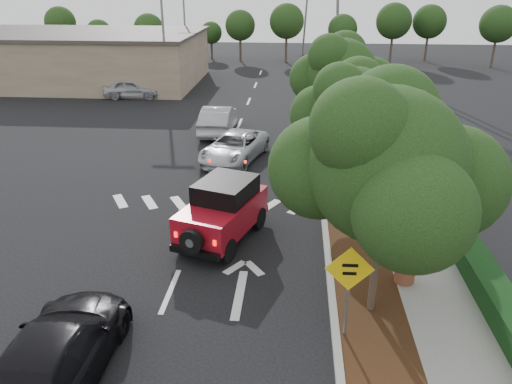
# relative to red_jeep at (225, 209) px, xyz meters

# --- Properties ---
(ground) EXTENTS (120.00, 120.00, 0.00)m
(ground) POSITION_rel_red_jeep_xyz_m (-1.14, -3.37, -1.05)
(ground) COLOR black
(ground) RESTS_ON ground
(curb) EXTENTS (0.20, 70.00, 0.15)m
(curb) POSITION_rel_red_jeep_xyz_m (3.46, 8.63, -0.98)
(curb) COLOR #9E9B93
(curb) RESTS_ON ground
(planting_strip) EXTENTS (1.80, 70.00, 0.12)m
(planting_strip) POSITION_rel_red_jeep_xyz_m (4.46, 8.63, -0.99)
(planting_strip) COLOR black
(planting_strip) RESTS_ON ground
(sidewalk) EXTENTS (2.00, 70.00, 0.12)m
(sidewalk) POSITION_rel_red_jeep_xyz_m (6.36, 8.63, -0.99)
(sidewalk) COLOR gray
(sidewalk) RESTS_ON ground
(hedge) EXTENTS (0.80, 70.00, 0.80)m
(hedge) POSITION_rel_red_jeep_xyz_m (7.76, 8.63, -0.65)
(hedge) COLOR black
(hedge) RESTS_ON ground
(commercial_building) EXTENTS (22.00, 12.00, 4.00)m
(commercial_building) POSITION_rel_red_jeep_xyz_m (-17.14, 26.63, 0.95)
(commercial_building) COLOR #7E6857
(commercial_building) RESTS_ON ground
(transmission_tower) EXTENTS (7.00, 4.00, 28.00)m
(transmission_tower) POSITION_rel_red_jeep_xyz_m (4.86, 44.63, -1.05)
(transmission_tower) COLOR slate
(transmission_tower) RESTS_ON ground
(street_tree_near) EXTENTS (3.80, 3.80, 5.92)m
(street_tree_near) POSITION_rel_red_jeep_xyz_m (4.46, -3.87, -1.05)
(street_tree_near) COLOR black
(street_tree_near) RESTS_ON ground
(street_tree_mid) EXTENTS (3.20, 3.20, 5.32)m
(street_tree_mid) POSITION_rel_red_jeep_xyz_m (4.46, 3.13, -1.05)
(street_tree_mid) COLOR black
(street_tree_mid) RESTS_ON ground
(street_tree_far) EXTENTS (3.40, 3.40, 5.62)m
(street_tree_far) POSITION_rel_red_jeep_xyz_m (4.46, 9.63, -1.05)
(street_tree_far) COLOR black
(street_tree_far) RESTS_ON ground
(light_pole_a) EXTENTS (2.00, 0.22, 9.00)m
(light_pole_a) POSITION_rel_red_jeep_xyz_m (-7.64, 22.63, -1.05)
(light_pole_a) COLOR slate
(light_pole_a) RESTS_ON ground
(light_pole_b) EXTENTS (2.00, 0.22, 9.00)m
(light_pole_b) POSITION_rel_red_jeep_xyz_m (-8.64, 34.63, -1.05)
(light_pole_b) COLOR slate
(light_pole_b) RESTS_ON ground
(red_jeep) EXTENTS (2.89, 4.24, 2.08)m
(red_jeep) POSITION_rel_red_jeep_xyz_m (0.00, 0.00, 0.00)
(red_jeep) COLOR black
(red_jeep) RESTS_ON ground
(silver_suv_ahead) EXTENTS (3.45, 5.28, 1.35)m
(silver_suv_ahead) POSITION_rel_red_jeep_xyz_m (-0.64, 7.93, -0.38)
(silver_suv_ahead) COLOR #B7B9BF
(silver_suv_ahead) RESTS_ON ground
(black_suv_oncoming) EXTENTS (2.14, 5.17, 1.50)m
(black_suv_oncoming) POSITION_rel_red_jeep_xyz_m (-2.74, -6.98, -0.31)
(black_suv_oncoming) COLOR black
(black_suv_oncoming) RESTS_ON ground
(silver_sedan_oncoming) EXTENTS (1.66, 4.76, 1.57)m
(silver_sedan_oncoming) POSITION_rel_red_jeep_xyz_m (-2.14, 12.55, -0.27)
(silver_sedan_oncoming) COLOR #95979C
(silver_sedan_oncoming) RESTS_ON ground
(parked_suv) EXTENTS (4.34, 2.13, 1.42)m
(parked_suv) POSITION_rel_red_jeep_xyz_m (-9.88, 21.07, -0.34)
(parked_suv) COLOR #A7A9AF
(parked_suv) RESTS_ON ground
(speed_hump_sign) EXTENTS (1.16, 0.10, 2.48)m
(speed_hump_sign) POSITION_rel_red_jeep_xyz_m (3.66, -5.04, 0.66)
(speed_hump_sign) COLOR slate
(speed_hump_sign) RESTS_ON ground
(terracotta_planter) EXTENTS (0.73, 0.73, 1.27)m
(terracotta_planter) POSITION_rel_red_jeep_xyz_m (5.59, -2.50, -0.20)
(terracotta_planter) COLOR brown
(terracotta_planter) RESTS_ON ground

